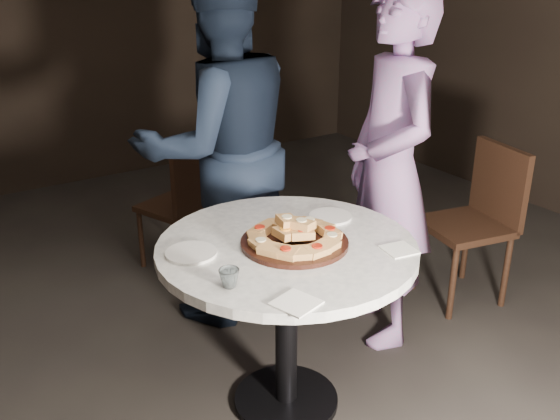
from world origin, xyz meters
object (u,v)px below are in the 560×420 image
object	(u,v)px
water_glass	(229,278)
diner_navy	(219,148)
serving_board	(294,243)
chair_far	(184,200)
table	(287,276)
chair_right	(479,213)
focaccia_pile	(295,234)
diner_teal	(390,170)

from	to	relation	value
water_glass	diner_navy	xyz separation A→B (m)	(0.53, 1.06, 0.12)
serving_board	chair_far	world-z (taller)	serving_board
diner_navy	table	bearing A→B (deg)	82.96
water_glass	chair_right	xyz separation A→B (m)	(1.81, 0.39, -0.31)
chair_right	diner_navy	world-z (taller)	diner_navy
table	diner_navy	size ratio (longest dim) A/B	0.59
table	water_glass	distance (m)	0.44
focaccia_pile	diner_navy	world-z (taller)	diner_navy
serving_board	diner_navy	world-z (taller)	diner_navy
water_glass	chair_far	distance (m)	1.74
focaccia_pile	chair_far	xyz separation A→B (m)	(0.18, 1.45, -0.38)
chair_right	diner_teal	xyz separation A→B (m)	(-0.69, 0.02, 0.38)
water_glass	chair_right	bearing A→B (deg)	12.19
table	diner_navy	world-z (taller)	diner_navy
serving_board	water_glass	size ratio (longest dim) A/B	5.87
water_glass	diner_navy	size ratio (longest dim) A/B	0.04
water_glass	chair_right	size ratio (longest dim) A/B	0.08
focaccia_pile	chair_right	xyz separation A→B (m)	(1.43, 0.24, -0.32)
chair_right	diner_teal	distance (m)	0.79
focaccia_pile	water_glass	world-z (taller)	focaccia_pile
serving_board	diner_navy	bearing A→B (deg)	80.77
focaccia_pile	diner_teal	size ratio (longest dim) A/B	0.22
serving_board	diner_teal	distance (m)	0.78
table	diner_teal	world-z (taller)	diner_teal
table	water_glass	bearing A→B (deg)	-153.61
focaccia_pile	chair_right	size ratio (longest dim) A/B	0.43
chair_far	chair_right	bearing A→B (deg)	114.96
table	chair_far	size ratio (longest dim) A/B	1.37
serving_board	chair_far	bearing A→B (deg)	83.08
serving_board	diner_navy	distance (m)	0.93
diner_navy	diner_teal	world-z (taller)	diner_navy
diner_navy	water_glass	bearing A→B (deg)	67.15
table	diner_navy	bearing A→B (deg)	79.22
focaccia_pile	chair_far	world-z (taller)	focaccia_pile
focaccia_pile	diner_navy	xyz separation A→B (m)	(0.15, 0.90, 0.10)
chair_far	focaccia_pile	bearing A→B (deg)	62.24
table	focaccia_pile	distance (m)	0.20
chair_far	diner_teal	world-z (taller)	diner_teal
chair_right	diner_navy	bearing A→B (deg)	-106.19
serving_board	focaccia_pile	bearing A→B (deg)	70.49
focaccia_pile	diner_teal	distance (m)	0.78
table	diner_teal	distance (m)	0.83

